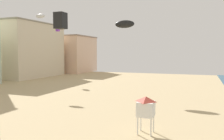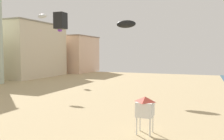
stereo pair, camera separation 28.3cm
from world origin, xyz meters
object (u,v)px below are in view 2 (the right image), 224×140
kite_black_box (60,21)px  kite_white_parafoil_2 (42,16)px  kite_purple_box (60,29)px  kite_black_parafoil (126,24)px  lifeguard_stand (145,107)px

kite_black_box → kite_white_parafoil_2: bearing=132.0°
kite_purple_box → kite_black_parafoil: bearing=-26.8°
kite_black_parafoil → kite_white_parafoil_2: 14.02m
lifeguard_stand → kite_white_parafoil_2: bearing=141.4°
kite_black_parafoil → kite_white_parafoil_2: kite_white_parafoil_2 is taller
kite_black_parafoil → lifeguard_stand: bearing=-67.5°
kite_purple_box → kite_black_parafoil: kite_purple_box is taller
kite_black_box → kite_white_parafoil_2: 20.36m
kite_black_box → kite_black_parafoil: bearing=88.3°
lifeguard_stand → kite_black_box: kite_black_box is taller
kite_white_parafoil_2 → kite_black_box: bearing=-48.0°
lifeguard_stand → kite_white_parafoil_2: (-20.64, 15.79, 9.52)m
kite_purple_box → kite_black_box: (16.27, -23.91, -2.18)m
lifeguard_stand → kite_purple_box: kite_purple_box is taller
kite_black_parafoil → kite_black_box: kite_black_parafoil is taller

